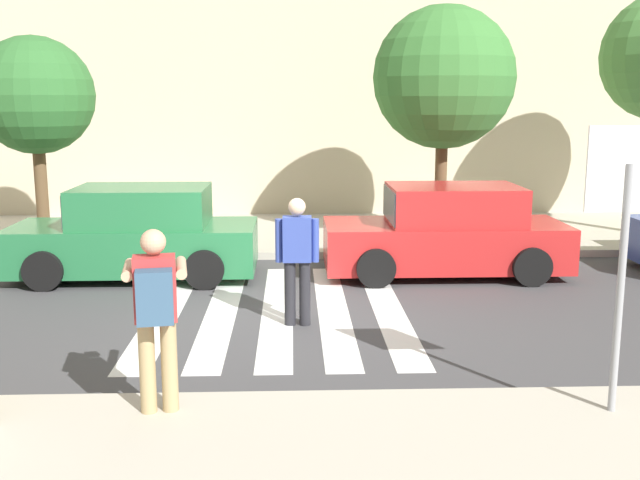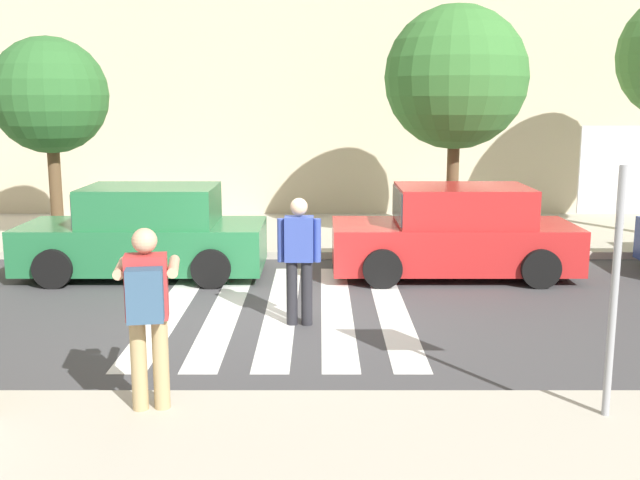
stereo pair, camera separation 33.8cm
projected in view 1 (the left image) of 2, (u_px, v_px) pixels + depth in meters
ground_plane at (277, 314)px, 10.62m from camera, size 120.00×120.00×0.00m
sidewalk_far at (282, 233)px, 16.50m from camera, size 60.00×4.80×0.14m
building_facade_far at (283, 81)px, 20.19m from camera, size 56.00×4.00×6.91m
crosswalk_stripe_0 at (166, 311)px, 10.76m from camera, size 0.44×5.20×0.01m
crosswalk_stripe_1 at (222, 310)px, 10.79m from camera, size 0.44×5.20×0.01m
crosswalk_stripe_2 at (278, 309)px, 10.82m from camera, size 0.44×5.20×0.01m
crosswalk_stripe_3 at (333, 309)px, 10.85m from camera, size 0.44×5.20×0.01m
crosswalk_stripe_4 at (388, 308)px, 10.88m from camera, size 0.44×5.20×0.01m
stop_sign at (626, 207)px, 6.65m from camera, size 0.76×0.08×2.64m
photographer_with_backpack at (156, 305)px, 6.77m from camera, size 0.66×0.90×1.72m
pedestrian_crossing at (297, 254)px, 9.92m from camera, size 0.58×0.25×1.72m
parked_car_green at (137, 235)px, 12.66m from camera, size 4.10×1.92×1.55m
parked_car_red at (447, 233)px, 12.85m from camera, size 4.10×1.92×1.55m
street_tree_west at (35, 96)px, 14.18m from camera, size 2.23×2.23×4.04m
street_tree_center at (444, 78)px, 14.64m from camera, size 2.79×2.79×4.66m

